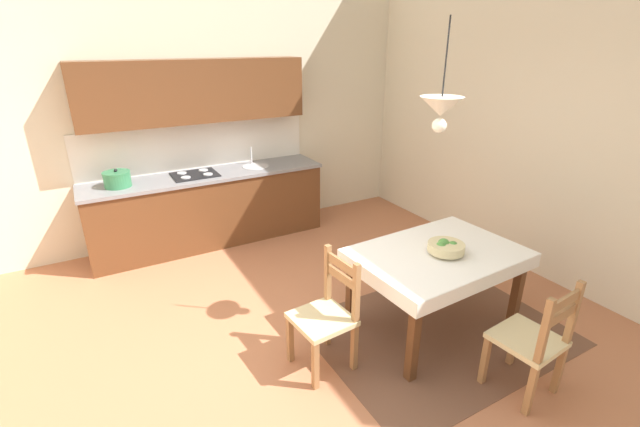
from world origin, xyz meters
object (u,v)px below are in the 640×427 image
at_px(dining_table, 437,264).
at_px(dining_chair_camera_side, 533,341).
at_px(dining_chair_tv_side, 326,316).
at_px(kitchen_cabinetry, 206,176).
at_px(fruit_bowl, 446,247).
at_px(pendant_lamp, 441,108).

height_order(dining_table, dining_chair_camera_side, dining_chair_camera_side).
bearing_deg(dining_chair_tv_side, dining_chair_camera_side, -41.14).
bearing_deg(kitchen_cabinetry, dining_chair_tv_side, -87.09).
relative_size(kitchen_cabinetry, fruit_bowl, 9.47).
height_order(dining_table, fruit_bowl, fruit_bowl).
bearing_deg(dining_chair_camera_side, dining_table, 93.41).
bearing_deg(dining_table, fruit_bowl, -73.02).
bearing_deg(dining_chair_tv_side, kitchen_cabinetry, 92.91).
height_order(dining_chair_tv_side, fruit_bowl, dining_chair_tv_side).
bearing_deg(kitchen_cabinetry, fruit_bowl, -66.66).
bearing_deg(pendant_lamp, kitchen_cabinetry, 111.89).
bearing_deg(fruit_bowl, kitchen_cabinetry, 113.34).
bearing_deg(dining_table, dining_chair_tv_side, 177.01).
xyz_separation_m(kitchen_cabinetry, dining_chair_tv_side, (0.14, -2.69, -0.41)).
distance_m(dining_table, fruit_bowl, 0.19).
distance_m(kitchen_cabinetry, fruit_bowl, 3.05).
relative_size(kitchen_cabinetry, dining_chair_tv_side, 3.06).
distance_m(dining_table, dining_chair_tv_side, 1.07).
bearing_deg(kitchen_cabinetry, dining_table, -66.53).
relative_size(dining_table, dining_chair_tv_side, 1.55).
bearing_deg(dining_chair_camera_side, kitchen_cabinetry, 108.81).
bearing_deg(dining_chair_camera_side, dining_chair_tv_side, 138.86).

